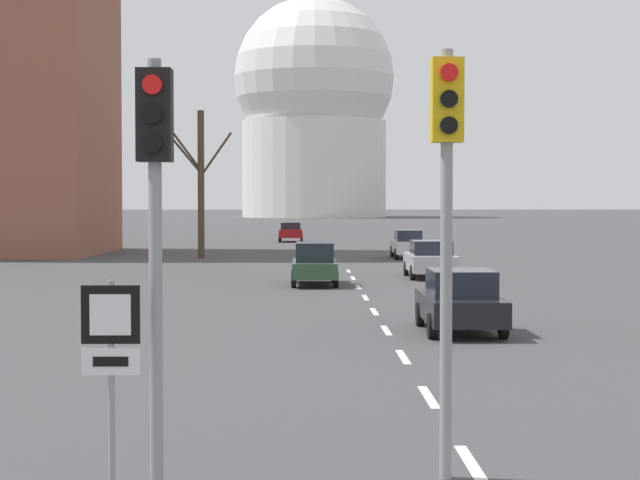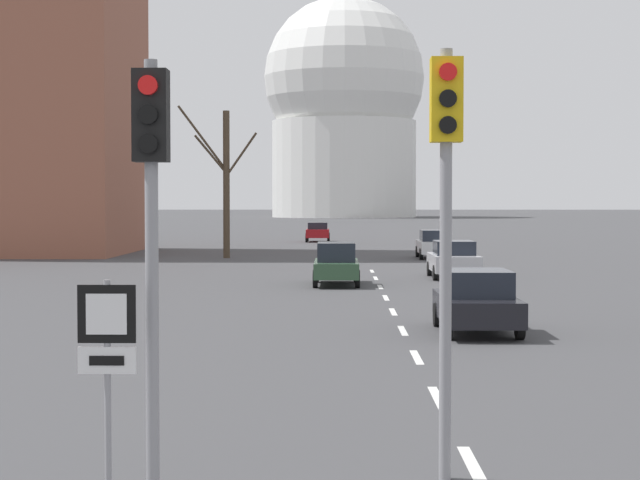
% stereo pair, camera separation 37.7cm
% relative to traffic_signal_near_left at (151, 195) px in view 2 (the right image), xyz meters
% --- Properties ---
extents(lane_stripe_1, '(0.16, 2.00, 0.01)m').
position_rel_traffic_signal_near_left_xyz_m(lane_stripe_1, '(3.58, 1.76, -3.27)').
color(lane_stripe_1, silver).
rests_on(lane_stripe_1, ground_plane).
extents(lane_stripe_2, '(0.16, 2.00, 0.01)m').
position_rel_traffic_signal_near_left_xyz_m(lane_stripe_2, '(3.58, 6.26, -3.27)').
color(lane_stripe_2, silver).
rests_on(lane_stripe_2, ground_plane).
extents(lane_stripe_3, '(0.16, 2.00, 0.01)m').
position_rel_traffic_signal_near_left_xyz_m(lane_stripe_3, '(3.58, 10.76, -3.27)').
color(lane_stripe_3, silver).
rests_on(lane_stripe_3, ground_plane).
extents(lane_stripe_4, '(0.16, 2.00, 0.01)m').
position_rel_traffic_signal_near_left_xyz_m(lane_stripe_4, '(3.58, 15.26, -3.27)').
color(lane_stripe_4, silver).
rests_on(lane_stripe_4, ground_plane).
extents(lane_stripe_5, '(0.16, 2.00, 0.01)m').
position_rel_traffic_signal_near_left_xyz_m(lane_stripe_5, '(3.58, 19.76, -3.27)').
color(lane_stripe_5, silver).
rests_on(lane_stripe_5, ground_plane).
extents(lane_stripe_6, '(0.16, 2.00, 0.01)m').
position_rel_traffic_signal_near_left_xyz_m(lane_stripe_6, '(3.58, 24.26, -3.27)').
color(lane_stripe_6, silver).
rests_on(lane_stripe_6, ground_plane).
extents(lane_stripe_7, '(0.16, 2.00, 0.01)m').
position_rel_traffic_signal_near_left_xyz_m(lane_stripe_7, '(3.58, 28.76, -3.27)').
color(lane_stripe_7, silver).
rests_on(lane_stripe_7, ground_plane).
extents(lane_stripe_8, '(0.16, 2.00, 0.01)m').
position_rel_traffic_signal_near_left_xyz_m(lane_stripe_8, '(3.58, 33.26, -3.27)').
color(lane_stripe_8, silver).
rests_on(lane_stripe_8, ground_plane).
extents(lane_stripe_9, '(0.16, 2.00, 0.01)m').
position_rel_traffic_signal_near_left_xyz_m(lane_stripe_9, '(3.58, 37.76, -3.27)').
color(lane_stripe_9, silver).
rests_on(lane_stripe_9, ground_plane).
extents(traffic_signal_near_left, '(0.36, 0.34, 4.67)m').
position_rel_traffic_signal_near_left_xyz_m(traffic_signal_near_left, '(0.00, 0.00, 0.00)').
color(traffic_signal_near_left, gray).
rests_on(traffic_signal_near_left, ground_plane).
extents(traffic_signal_centre_tall, '(0.36, 0.34, 4.94)m').
position_rel_traffic_signal_near_left_xyz_m(traffic_signal_centre_tall, '(3.18, 1.13, 0.18)').
color(traffic_signal_centre_tall, gray).
rests_on(traffic_signal_centre_tall, ground_plane).
extents(route_sign_post, '(0.60, 0.08, 2.40)m').
position_rel_traffic_signal_near_left_xyz_m(route_sign_post, '(-0.44, -0.18, -1.64)').
color(route_sign_post, gray).
rests_on(route_sign_post, ground_plane).
extents(sedan_near_left, '(1.74, 4.27, 1.64)m').
position_rel_traffic_signal_near_left_xyz_m(sedan_near_left, '(1.94, 29.61, -2.45)').
color(sedan_near_left, '#2D4C33').
rests_on(sedan_near_left, ground_plane).
extents(sedan_near_right, '(1.88, 3.87, 1.54)m').
position_rel_traffic_signal_near_left_xyz_m(sedan_near_right, '(0.50, 73.19, -2.47)').
color(sedan_near_right, maroon).
rests_on(sedan_near_right, ground_plane).
extents(sedan_mid_centre, '(1.70, 4.48, 1.60)m').
position_rel_traffic_signal_near_left_xyz_m(sedan_mid_centre, '(7.37, 48.74, -2.47)').
color(sedan_mid_centre, silver).
rests_on(sedan_mid_centre, ground_plane).
extents(sedan_far_left, '(1.85, 4.15, 1.55)m').
position_rel_traffic_signal_near_left_xyz_m(sedan_far_left, '(5.35, 14.84, -2.50)').
color(sedan_far_left, black).
rests_on(sedan_far_left, ground_plane).
extents(sedan_far_right, '(1.94, 4.38, 1.57)m').
position_rel_traffic_signal_near_left_xyz_m(sedan_far_right, '(6.83, 33.38, -2.48)').
color(sedan_far_right, '#B7B7BC').
rests_on(sedan_far_right, ground_plane).
extents(bare_tree_left_near, '(4.29, 2.16, 8.45)m').
position_rel_traffic_signal_near_left_xyz_m(bare_tree_left_near, '(-4.32, 48.98, 1.15)').
color(bare_tree_left_near, '#473828').
rests_on(bare_tree_left_near, ground_plane).
extents(capitol_dome, '(32.12, 32.12, 45.37)m').
position_rel_traffic_signal_near_left_xyz_m(capitol_dome, '(3.58, 204.15, 18.83)').
color(capitol_dome, silver).
rests_on(capitol_dome, ground_plane).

